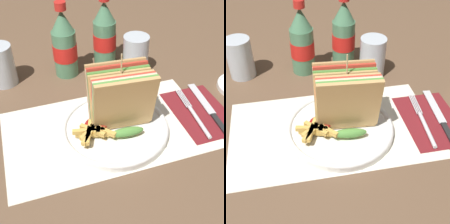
{
  "view_description": "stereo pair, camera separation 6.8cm",
  "coord_description": "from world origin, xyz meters",
  "views": [
    {
      "loc": [
        -0.15,
        -0.5,
        0.49
      ],
      "look_at": [
        0.02,
        -0.0,
        0.04
      ],
      "focal_mm": 50.0,
      "sensor_mm": 36.0,
      "label": 1
    },
    {
      "loc": [
        -0.08,
        -0.51,
        0.49
      ],
      "look_at": [
        0.02,
        -0.0,
        0.04
      ],
      "focal_mm": 50.0,
      "sensor_mm": 36.0,
      "label": 2
    }
  ],
  "objects": [
    {
      "name": "ground_plane",
      "position": [
        0.0,
        0.0,
        0.0
      ],
      "size": [
        4.0,
        4.0,
        0.0
      ],
      "primitive_type": "plane",
      "color": "brown"
    },
    {
      "name": "placemat",
      "position": [
        0.01,
        -0.02,
        0.0
      ],
      "size": [
        0.46,
        0.26,
        0.0
      ],
      "color": "silver",
      "rests_on": "ground_plane"
    },
    {
      "name": "plate_main",
      "position": [
        0.02,
        -0.02,
        0.01
      ],
      "size": [
        0.24,
        0.24,
        0.02
      ],
      "color": "white",
      "rests_on": "ground_plane"
    },
    {
      "name": "club_sandwich",
      "position": [
        0.03,
        -0.02,
        0.08
      ],
      "size": [
        0.14,
        0.11,
        0.17
      ],
      "color": "tan",
      "rests_on": "plate_main"
    },
    {
      "name": "fries_pile",
      "position": [
        -0.03,
        -0.04,
        0.03
      ],
      "size": [
        0.09,
        0.09,
        0.02
      ],
      "color": "gold",
      "rests_on": "plate_main"
    },
    {
      "name": "ketchup_blob",
      "position": [
        -0.02,
        -0.02,
        0.03
      ],
      "size": [
        0.05,
        0.04,
        0.02
      ],
      "color": "maroon",
      "rests_on": "plate_main"
    },
    {
      "name": "napkin",
      "position": [
        0.23,
        -0.03,
        0.0
      ],
      "size": [
        0.13,
        0.19,
        0.0
      ],
      "color": "maroon",
      "rests_on": "ground_plane"
    },
    {
      "name": "fork",
      "position": [
        0.21,
        -0.05,
        0.01
      ],
      "size": [
        0.03,
        0.18,
        0.01
      ],
      "rotation": [
        0.0,
        0.0,
        -0.09
      ],
      "color": "silver",
      "rests_on": "napkin"
    },
    {
      "name": "knife",
      "position": [
        0.26,
        -0.03,
        0.01
      ],
      "size": [
        0.03,
        0.2,
        0.0
      ],
      "rotation": [
        0.0,
        0.0,
        -0.09
      ],
      "color": "black",
      "rests_on": "napkin"
    },
    {
      "name": "coke_bottle_near",
      "position": [
        -0.03,
        0.24,
        0.09
      ],
      "size": [
        0.06,
        0.06,
        0.2
      ],
      "color": "#4C7F5B",
      "rests_on": "ground_plane"
    },
    {
      "name": "coke_bottle_far",
      "position": [
        0.09,
        0.26,
        0.09
      ],
      "size": [
        0.06,
        0.06,
        0.2
      ],
      "color": "#4C7F5B",
      "rests_on": "ground_plane"
    },
    {
      "name": "glass_near",
      "position": [
        0.15,
        0.18,
        0.05
      ],
      "size": [
        0.07,
        0.07,
        0.11
      ],
      "color": "silver",
      "rests_on": "ground_plane"
    },
    {
      "name": "glass_far",
      "position": [
        -0.2,
        0.25,
        0.05
      ],
      "size": [
        0.07,
        0.07,
        0.11
      ],
      "color": "silver",
      "rests_on": "ground_plane"
    }
  ]
}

